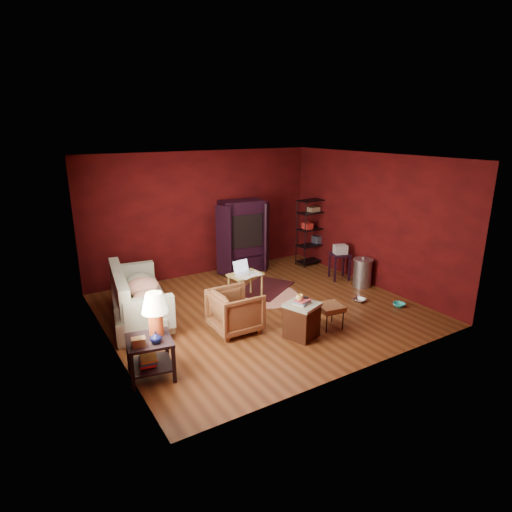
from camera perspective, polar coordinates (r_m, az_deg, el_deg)
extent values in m
cube|color=brown|center=(8.14, 0.74, -7.16)|extent=(5.50, 5.00, 0.02)
cube|color=white|center=(7.44, 0.83, 13.04)|extent=(5.50, 5.00, 0.02)
cube|color=#4A0A0B|center=(9.83, -7.09, 5.61)|extent=(5.50, 0.02, 2.80)
cube|color=#4A0A0B|center=(5.80, 14.15, -2.93)|extent=(5.50, 0.02, 2.80)
cube|color=#4A0A0B|center=(6.68, -19.68, -0.79)|extent=(0.02, 5.00, 2.80)
cube|color=#4A0A0B|center=(9.40, 15.20, 4.61)|extent=(0.02, 5.00, 2.80)
cube|color=white|center=(5.69, -17.39, -1.48)|extent=(0.02, 1.20, 1.40)
imported|color=#9BA28C|center=(7.85, -15.65, -5.55)|extent=(1.00, 2.12, 0.80)
imported|color=black|center=(7.21, -2.78, -7.03)|extent=(0.73, 0.78, 0.79)
imported|color=#B5B7BC|center=(8.67, 13.67, -5.17)|extent=(0.25, 0.14, 0.25)
imported|color=#2AC4BD|center=(8.65, 18.58, -5.71)|extent=(0.24, 0.13, 0.23)
imported|color=#0E1447|center=(5.90, -13.21, -10.53)|extent=(0.17, 0.18, 0.16)
imported|color=#FFDC7C|center=(6.87, 5.84, -5.44)|extent=(0.14, 0.13, 0.12)
cube|color=black|center=(6.06, -14.06, -10.87)|extent=(0.69, 0.69, 0.04)
cube|color=black|center=(6.24, -13.82, -13.87)|extent=(0.65, 0.65, 0.03)
cube|color=black|center=(5.94, -16.15, -14.65)|extent=(0.06, 0.06, 0.56)
cube|color=black|center=(5.99, -10.90, -13.96)|extent=(0.06, 0.06, 0.56)
cube|color=black|center=(6.40, -16.65, -12.21)|extent=(0.06, 0.06, 0.56)
cube|color=black|center=(6.45, -11.82, -11.61)|extent=(0.06, 0.06, 0.56)
cylinder|color=#E55C29|center=(6.07, -13.20, -8.73)|extent=(0.23, 0.23, 0.34)
cone|color=#F2E5C6|center=(5.95, -13.40, -6.06)|extent=(0.42, 0.42, 0.28)
cube|color=#998453|center=(5.88, -15.38, -11.02)|extent=(0.20, 0.15, 0.12)
cube|color=#DF3749|center=(6.21, -14.31, -13.57)|extent=(0.26, 0.31, 0.03)
cube|color=#379DDF|center=(6.19, -14.24, -13.28)|extent=(0.26, 0.31, 0.03)
cube|color=#FBCE53|center=(6.18, -14.17, -12.99)|extent=(0.26, 0.31, 0.03)
cube|color=#9BA28C|center=(7.90, -15.02, -6.31)|extent=(1.06, 1.97, 0.39)
cube|color=#9BA28C|center=(7.78, -17.68, -4.82)|extent=(0.46, 1.87, 0.79)
cube|color=#9BA28C|center=(6.97, -14.04, -7.54)|extent=(0.80, 0.30, 0.54)
cube|color=#9BA28C|center=(8.69, -16.02, -2.69)|extent=(0.80, 0.30, 0.54)
ellipsoid|color=#C0401B|center=(7.29, -14.21, -5.57)|extent=(0.58, 0.58, 0.28)
ellipsoid|color=#C0401B|center=(7.79, -14.85, -4.00)|extent=(0.65, 0.65, 0.31)
ellipsoid|color=#9BA28C|center=(8.26, -15.33, -3.11)|extent=(0.54, 0.54, 0.26)
cube|color=#3F1D0E|center=(7.07, 6.11, -8.70)|extent=(0.57, 0.57, 0.54)
cube|color=#9BA28C|center=(6.95, 6.19, -6.51)|extent=(0.61, 0.61, 0.05)
cube|color=beige|center=(6.94, 6.20, -6.24)|extent=(0.31, 0.28, 0.02)
cube|color=teal|center=(6.93, 6.20, -6.07)|extent=(0.31, 0.28, 0.02)
cube|color=#C2484F|center=(6.92, 6.21, -5.91)|extent=(0.28, 0.24, 0.02)
cube|color=black|center=(6.99, 6.36, -5.49)|extent=(0.14, 0.15, 0.02)
cube|color=black|center=(7.41, 9.85, -6.74)|extent=(0.45, 0.45, 0.08)
cube|color=black|center=(7.43, 9.83, -7.10)|extent=(0.41, 0.41, 0.02)
cylinder|color=black|center=(7.29, 9.40, -8.92)|extent=(0.02, 0.02, 0.33)
cylinder|color=black|center=(7.46, 11.51, -8.42)|extent=(0.02, 0.02, 0.33)
cylinder|color=black|center=(7.53, 8.05, -7.96)|extent=(0.02, 0.02, 0.33)
cylinder|color=black|center=(7.70, 10.12, -7.50)|extent=(0.02, 0.02, 0.33)
cylinder|color=beige|center=(8.75, 1.31, -5.28)|extent=(1.54, 1.54, 0.01)
cube|color=#461217|center=(9.10, 1.17, -4.30)|extent=(1.52, 1.37, 0.01)
cube|color=tan|center=(8.38, -1.45, -2.50)|extent=(0.68, 0.51, 0.03)
cylinder|color=tan|center=(8.19, -2.21, -4.96)|extent=(0.04, 0.04, 0.53)
cylinder|color=tan|center=(8.50, 0.77, -4.11)|extent=(0.04, 0.04, 0.53)
cylinder|color=tan|center=(8.46, -3.65, -4.24)|extent=(0.04, 0.04, 0.53)
cylinder|color=tan|center=(8.76, -0.70, -3.45)|extent=(0.04, 0.04, 0.53)
cube|color=silver|center=(8.39, -1.58, -2.29)|extent=(0.36, 0.27, 0.02)
cube|color=silver|center=(8.44, -2.05, -1.33)|extent=(0.34, 0.11, 0.23)
cube|color=white|center=(8.22, -1.71, -2.76)|extent=(0.31, 0.37, 0.00)
cube|color=white|center=(8.39, -0.25, -2.35)|extent=(0.24, 0.33, 0.00)
cube|color=black|center=(10.00, -1.93, 2.65)|extent=(1.04, 0.65, 1.69)
cube|color=black|center=(9.88, -1.74, 3.54)|extent=(0.84, 0.50, 0.76)
cube|color=black|center=(9.59, -4.30, 1.98)|extent=(0.23, 0.37, 1.60)
cube|color=black|center=(9.99, 1.45, 2.65)|extent=(0.30, 0.33, 1.60)
cube|color=#2D3032|center=(9.94, -1.84, 3.09)|extent=(0.60, 0.51, 0.46)
cube|color=black|center=(9.73, -1.32, 2.80)|extent=(0.44, 0.06, 0.36)
cube|color=black|center=(10.08, -1.81, 0.15)|extent=(0.85, 0.54, 0.04)
cylinder|color=black|center=(10.23, 6.58, 2.71)|extent=(0.02, 0.02, 1.63)
cylinder|color=black|center=(10.73, 9.67, 3.25)|extent=(0.02, 0.02, 1.63)
cylinder|color=black|center=(10.47, 5.43, 3.08)|extent=(0.02, 0.02, 1.63)
cylinder|color=black|center=(10.96, 8.51, 3.60)|extent=(0.02, 0.02, 1.63)
cube|color=black|center=(10.79, 7.43, -0.56)|extent=(0.81, 0.38, 0.02)
cube|color=black|center=(10.67, 7.51, 1.52)|extent=(0.81, 0.38, 0.02)
cube|color=black|center=(10.57, 7.59, 3.64)|extent=(0.81, 0.38, 0.02)
cube|color=black|center=(10.49, 7.68, 5.80)|extent=(0.81, 0.38, 0.02)
cube|color=black|center=(10.43, 7.75, 7.41)|extent=(0.81, 0.38, 0.02)
cube|color=maroon|center=(10.44, 6.87, 4.00)|extent=(0.19, 0.23, 0.14)
cube|color=#33333F|center=(10.76, 8.26, 2.22)|extent=(0.24, 0.24, 0.18)
cube|color=#7F684C|center=(10.47, 7.70, 6.19)|extent=(0.28, 0.19, 0.11)
cube|color=black|center=(9.69, 11.15, 0.21)|extent=(0.51, 0.51, 0.04)
cube|color=black|center=(9.56, 10.51, -1.79)|extent=(0.05, 0.05, 0.58)
cube|color=black|center=(9.69, 12.36, -1.64)|extent=(0.05, 0.05, 0.58)
cube|color=black|center=(9.86, 9.77, -1.17)|extent=(0.05, 0.05, 0.58)
cube|color=black|center=(9.99, 11.57, -1.04)|extent=(0.05, 0.05, 0.58)
cube|color=silver|center=(9.66, 11.19, 0.88)|extent=(0.33, 0.30, 0.20)
cylinder|color=#A3A4AB|center=(9.43, 14.00, -2.29)|extent=(0.45, 0.45, 0.57)
cylinder|color=#A3A4AB|center=(9.34, 14.13, -0.51)|extent=(0.50, 0.50, 0.04)
sphere|color=#A3A4AB|center=(9.33, 14.15, -0.29)|extent=(0.07, 0.07, 0.06)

